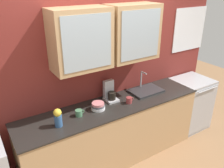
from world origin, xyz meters
TOP-DOWN VIEW (x-y plane):
  - ground_plane at (0.00, 0.00)m, footprint 10.00×10.00m
  - back_wall_unit at (0.01, 0.30)m, footprint 4.20×0.48m
  - counter at (0.00, 0.00)m, footprint 2.70×0.63m
  - sink_faucet at (0.65, 0.08)m, footprint 0.50×0.33m
  - bowl_stack at (-0.23, 0.01)m, footprint 0.19×0.19m
  - vase at (-0.82, -0.08)m, footprint 0.09×0.09m
  - cup_near_sink at (0.22, -0.07)m, footprint 0.12×0.08m
  - cup_near_bowls at (-0.52, -0.00)m, footprint 0.12×0.09m
  - dishwasher at (1.64, -0.00)m, footprint 0.63×0.62m
  - coffee_maker at (0.04, 0.16)m, footprint 0.17×0.20m

SIDE VIEW (x-z plane):
  - ground_plane at x=0.00m, z-range 0.00..0.00m
  - dishwasher at x=1.64m, z-range 0.00..0.93m
  - counter at x=0.00m, z-range 0.00..0.93m
  - sink_faucet at x=0.65m, z-range 0.80..1.10m
  - cup_near_bowls at x=-0.52m, z-range 0.93..1.01m
  - cup_near_sink at x=0.22m, z-range 0.93..1.02m
  - bowl_stack at x=-0.23m, z-range 0.93..1.02m
  - coffee_maker at x=0.04m, z-range 0.89..1.18m
  - vase at x=-0.82m, z-range 0.93..1.16m
  - back_wall_unit at x=0.01m, z-range 0.12..2.89m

